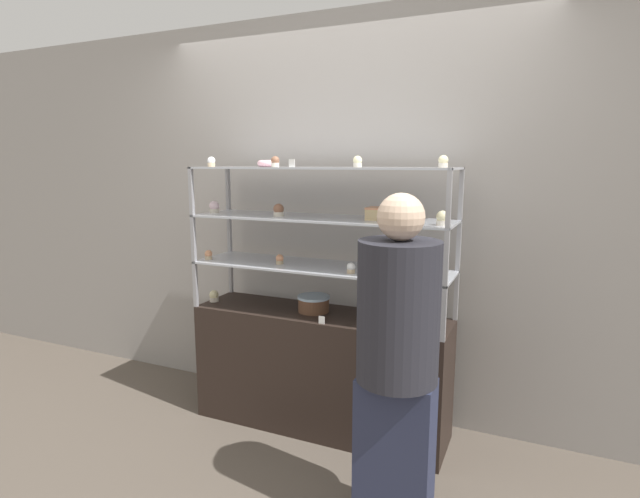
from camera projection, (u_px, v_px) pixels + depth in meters
ground_plane at (320, 425)px, 3.20m from camera, size 20.00×20.00×0.00m
back_wall at (342, 218)px, 3.29m from camera, size 8.00×0.05×2.60m
display_base at (320, 370)px, 3.13m from camera, size 1.59×0.42×0.75m
display_riser_lower at (320, 269)px, 3.02m from camera, size 1.59×0.42×0.30m
display_riser_middle at (320, 220)px, 2.97m from camera, size 1.59×0.42×0.30m
display_riser_upper at (320, 170)px, 2.92m from camera, size 1.59×0.42×0.30m
layer_cake_centerpiece at (314, 304)px, 3.09m from camera, size 0.20×0.20×0.10m
sheet_cake_frosted at (386, 214)px, 2.82m from camera, size 0.22×0.13×0.07m
cupcake_0 at (214, 296)px, 3.31m from camera, size 0.06×0.06×0.08m
cupcake_1 at (435, 328)px, 2.68m from camera, size 0.06×0.06×0.08m
price_tag_0 at (322, 320)px, 2.86m from camera, size 0.04×0.00×0.04m
cupcake_2 at (209, 255)px, 3.22m from camera, size 0.05×0.05×0.06m
cupcake_3 at (280, 259)px, 3.07m from camera, size 0.05×0.05×0.06m
cupcake_4 at (351, 268)px, 2.81m from camera, size 0.05×0.05×0.06m
cupcake_5 at (442, 275)px, 2.65m from camera, size 0.05×0.05×0.06m
price_tag_1 at (386, 276)px, 2.65m from camera, size 0.04×0.00×0.04m
cupcake_6 at (214, 207)px, 3.23m from camera, size 0.06×0.06×0.08m
cupcake_7 at (279, 210)px, 3.02m from camera, size 0.06×0.06×0.08m
cupcake_8 at (442, 218)px, 2.58m from camera, size 0.06×0.06×0.08m
price_tag_2 at (404, 221)px, 2.57m from camera, size 0.04×0.00×0.04m
cupcake_9 at (211, 162)px, 3.16m from camera, size 0.05×0.05×0.06m
cupcake_10 at (275, 162)px, 2.91m from camera, size 0.05×0.05×0.06m
cupcake_11 at (358, 162)px, 2.75m from camera, size 0.05×0.05×0.06m
cupcake_12 at (443, 162)px, 2.53m from camera, size 0.05×0.05×0.06m
price_tag_3 at (292, 163)px, 2.78m from camera, size 0.04×0.00×0.04m
donut_glazed at (267, 163)px, 3.06m from camera, size 0.12×0.12×0.04m
customer_figure at (397, 356)px, 2.19m from camera, size 0.36×0.36×1.54m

